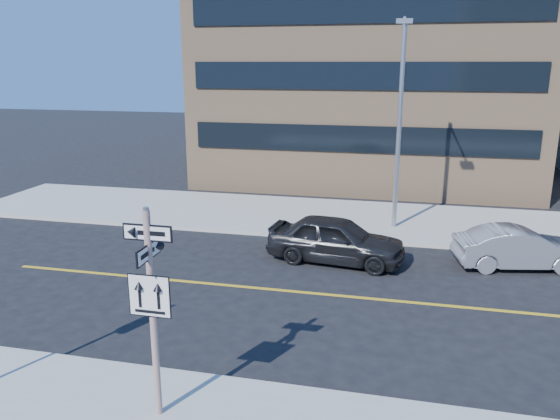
% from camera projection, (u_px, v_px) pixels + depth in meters
% --- Properties ---
extents(ground, '(120.00, 120.00, 0.00)m').
position_uv_depth(ground, '(206.00, 354.00, 12.78)').
color(ground, black).
rests_on(ground, ground).
extents(sign_pole, '(0.92, 0.92, 4.06)m').
position_uv_depth(sign_pole, '(152.00, 303.00, 9.78)').
color(sign_pole, beige).
rests_on(sign_pole, near_sidewalk).
extents(parked_car_a, '(2.44, 4.84, 1.58)m').
position_uv_depth(parked_car_a, '(336.00, 239.00, 18.55)').
color(parked_car_a, black).
rests_on(parked_car_a, ground).
extents(parked_car_b, '(2.25, 4.35, 1.36)m').
position_uv_depth(parked_car_b, '(519.00, 248.00, 18.01)').
color(parked_car_b, slate).
rests_on(parked_car_b, ground).
extents(streetlight_a, '(0.55, 2.25, 8.00)m').
position_uv_depth(streetlight_a, '(400.00, 113.00, 20.79)').
color(streetlight_a, gray).
rests_on(streetlight_a, far_sidewalk).
extents(building_brick, '(18.00, 18.00, 18.00)m').
position_uv_depth(building_brick, '(375.00, 22.00, 33.51)').
color(building_brick, tan).
rests_on(building_brick, ground).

